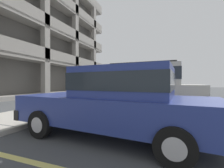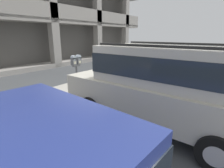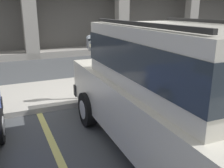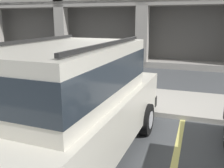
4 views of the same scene
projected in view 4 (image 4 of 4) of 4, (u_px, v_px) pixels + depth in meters
The scene contains 5 objects.
ground_plane at pixel (115, 117), 6.33m from camera, with size 80.00×80.00×0.10m.
sidewalk at pixel (129, 98), 7.49m from camera, with size 40.00×2.20×0.12m.
parking_stall_lines at pixel (177, 153), 4.51m from camera, with size 13.26×4.80×0.01m.
silver_suv at pixel (70, 100), 3.97m from camera, with size 2.14×4.84×2.03m.
parking_meter_near at pixel (110, 64), 6.41m from camera, with size 0.35×0.12×1.50m.
Camera 4 is at (1.87, -5.62, 2.33)m, focal length 40.00 mm.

